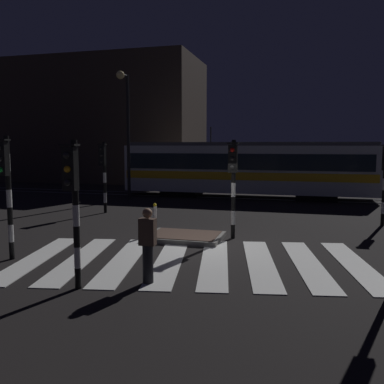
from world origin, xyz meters
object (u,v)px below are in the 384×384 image
at_px(tram, 247,168).
at_px(bollard_island_edge, 155,219).
at_px(traffic_light_median_centre, 233,174).
at_px(street_lamp_trackside_left, 126,120).
at_px(traffic_light_corner_near_left, 6,179).
at_px(traffic_light_corner_far_left, 103,166).
at_px(traffic_light_kerb_mid_left, 73,192).
at_px(pedestrian_waiting_at_kerb, 148,245).

bearing_deg(tram, bollard_island_edge, -98.58).
xyz_separation_m(traffic_light_median_centre, tram, (-1.01, 10.96, -0.40)).
distance_m(street_lamp_trackside_left, bollard_island_edge, 10.23).
distance_m(traffic_light_corner_near_left, traffic_light_corner_far_left, 7.80).
bearing_deg(traffic_light_kerb_mid_left, tram, 85.05).
distance_m(street_lamp_trackside_left, tram, 7.44).
height_order(traffic_light_corner_far_left, street_lamp_trackside_left, street_lamp_trackside_left).
xyz_separation_m(traffic_light_corner_far_left, bollard_island_edge, (3.83, -3.77, -1.57)).
relative_size(traffic_light_corner_far_left, street_lamp_trackside_left, 0.46).
bearing_deg(bollard_island_edge, tram, 81.42).
height_order(street_lamp_trackside_left, tram, street_lamp_trackside_left).
xyz_separation_m(traffic_light_kerb_mid_left, traffic_light_corner_far_left, (-4.06, 9.33, 0.01)).
bearing_deg(traffic_light_corner_near_left, street_lamp_trackside_left, 99.03).
bearing_deg(bollard_island_edge, street_lamp_trackside_left, 119.51).
xyz_separation_m(traffic_light_corner_near_left, bollard_island_edge, (2.73, 3.95, -1.64)).
bearing_deg(bollard_island_edge, traffic_light_median_centre, 2.20).
bearing_deg(traffic_light_kerb_mid_left, bollard_island_edge, 92.36).
distance_m(traffic_light_corner_near_left, pedestrian_waiting_at_kerb, 4.57).
distance_m(tram, bollard_island_edge, 11.25).
height_order(traffic_light_median_centre, tram, tram).
relative_size(traffic_light_median_centre, traffic_light_corner_far_left, 1.01).
relative_size(street_lamp_trackside_left, pedestrian_waiting_at_kerb, 4.09).
distance_m(pedestrian_waiting_at_kerb, bollard_island_edge, 5.03).
relative_size(traffic_light_corner_near_left, traffic_light_corner_far_left, 1.03).
xyz_separation_m(traffic_light_median_centre, traffic_light_corner_near_left, (-5.40, -4.05, 0.05)).
relative_size(tram, pedestrian_waiting_at_kerb, 8.51).
xyz_separation_m(traffic_light_median_centre, traffic_light_corner_far_left, (-6.50, 3.67, -0.02)).
height_order(tram, bollard_island_edge, tram).
bearing_deg(traffic_light_corner_far_left, traffic_light_kerb_mid_left, -66.50).
height_order(traffic_light_kerb_mid_left, traffic_light_corner_far_left, traffic_light_corner_far_left).
distance_m(traffic_light_corner_near_left, tram, 15.64).
distance_m(traffic_light_kerb_mid_left, pedestrian_waiting_at_kerb, 1.99).
height_order(traffic_light_corner_far_left, bollard_island_edge, traffic_light_corner_far_left).
height_order(traffic_light_kerb_mid_left, tram, tram).
relative_size(traffic_light_corner_near_left, pedestrian_waiting_at_kerb, 1.95).
distance_m(tram, pedestrian_waiting_at_kerb, 15.85).
distance_m(traffic_light_median_centre, traffic_light_corner_near_left, 6.75).
height_order(traffic_light_median_centre, traffic_light_kerb_mid_left, traffic_light_median_centre).
relative_size(traffic_light_median_centre, traffic_light_kerb_mid_left, 1.02).
height_order(traffic_light_corner_near_left, traffic_light_corner_far_left, traffic_light_corner_near_left).
bearing_deg(traffic_light_corner_far_left, tram, 52.98).
distance_m(traffic_light_kerb_mid_left, bollard_island_edge, 5.77).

